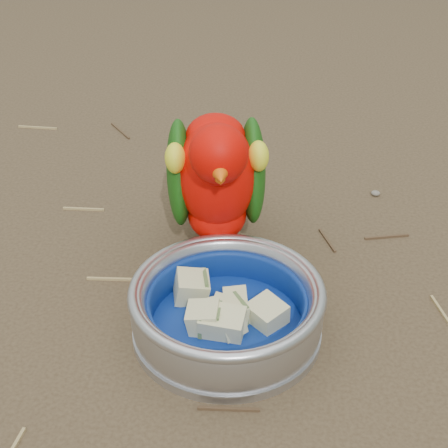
# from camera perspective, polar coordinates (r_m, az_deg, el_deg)

# --- Properties ---
(ground) EXTENTS (60.00, 60.00, 0.00)m
(ground) POSITION_cam_1_polar(r_m,az_deg,el_deg) (0.78, -4.00, -6.07)
(ground) COLOR #493926
(food_bowl) EXTENTS (0.20, 0.20, 0.02)m
(food_bowl) POSITION_cam_1_polar(r_m,az_deg,el_deg) (0.73, 0.24, -8.60)
(food_bowl) COLOR #B2B2BA
(food_bowl) RESTS_ON ground
(bowl_wall) EXTENTS (0.20, 0.20, 0.04)m
(bowl_wall) POSITION_cam_1_polar(r_m,az_deg,el_deg) (0.71, 0.25, -6.79)
(bowl_wall) COLOR #B2B2BA
(bowl_wall) RESTS_ON food_bowl
(fruit_wedges) EXTENTS (0.12, 0.12, 0.03)m
(fruit_wedges) POSITION_cam_1_polar(r_m,az_deg,el_deg) (0.71, 0.25, -7.22)
(fruit_wedges) COLOR beige
(fruit_wedges) RESTS_ON food_bowl
(lory_parrot) EXTENTS (0.16, 0.26, 0.19)m
(lory_parrot) POSITION_cam_1_polar(r_m,az_deg,el_deg) (0.79, -0.62, 3.03)
(lory_parrot) COLOR #D50801
(lory_parrot) RESTS_ON ground
(ground_debris) EXTENTS (0.90, 0.80, 0.01)m
(ground_debris) POSITION_cam_1_polar(r_m,az_deg,el_deg) (0.84, -2.76, -2.50)
(ground_debris) COLOR #A38955
(ground_debris) RESTS_ON ground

